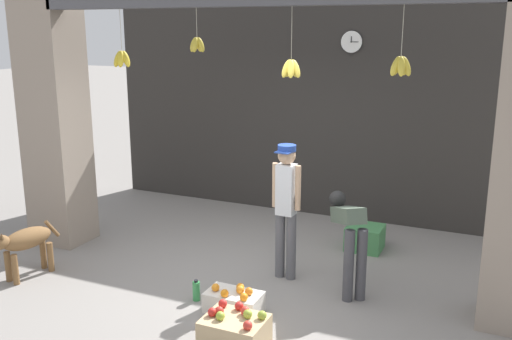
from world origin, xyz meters
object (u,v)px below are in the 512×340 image
at_px(fruit_crate_oranges, 234,301).
at_px(wall_clock, 352,42).
at_px(shopkeeper, 286,202).
at_px(worker_stooping, 349,233).
at_px(dog, 25,242).
at_px(fruit_crate_apples, 235,332).
at_px(water_bottle, 196,291).
at_px(produce_box_green, 365,238).

xyz_separation_m(fruit_crate_oranges, wall_clock, (0.23, 3.33, 2.50)).
bearing_deg(shopkeeper, worker_stooping, 179.12).
distance_m(dog, fruit_crate_oranges, 2.58).
bearing_deg(worker_stooping, fruit_crate_apples, -146.40).
bearing_deg(fruit_crate_apples, shopkeeper, 94.68).
bearing_deg(wall_clock, fruit_crate_apples, -88.97).
height_order(worker_stooping, water_bottle, worker_stooping).
xyz_separation_m(dog, fruit_crate_apples, (2.86, -0.38, -0.27)).
height_order(worker_stooping, fruit_crate_apples, worker_stooping).
height_order(worker_stooping, wall_clock, wall_clock).
height_order(dog, worker_stooping, worker_stooping).
bearing_deg(shopkeeper, wall_clock, -88.29).
distance_m(worker_stooping, fruit_crate_oranges, 1.43).
bearing_deg(fruit_crate_apples, dog, 172.42).
bearing_deg(dog, shopkeeper, 125.75).
xyz_separation_m(worker_stooping, water_bottle, (-1.40, -0.86, -0.57)).
distance_m(fruit_crate_apples, wall_clock, 4.63).
bearing_deg(fruit_crate_oranges, wall_clock, 86.00).
xyz_separation_m(shopkeeper, wall_clock, (0.06, 2.34, 1.71)).
bearing_deg(fruit_crate_oranges, worker_stooping, 45.51).
xyz_separation_m(fruit_crate_apples, water_bottle, (-0.78, 0.67, -0.05)).
bearing_deg(dog, worker_stooping, 120.26).
relative_size(dog, fruit_crate_oranges, 1.52).
distance_m(dog, shopkeeper, 3.02).
relative_size(dog, water_bottle, 3.74).
bearing_deg(fruit_crate_oranges, fruit_crate_apples, -63.21).
bearing_deg(worker_stooping, shopkeeper, 141.41).
xyz_separation_m(fruit_crate_oranges, fruit_crate_apples, (0.30, -0.60, 0.04)).
height_order(worker_stooping, fruit_crate_oranges, worker_stooping).
height_order(dog, produce_box_green, dog).
distance_m(fruit_crate_oranges, wall_clock, 4.17).
bearing_deg(wall_clock, produce_box_green, -62.74).
height_order(dog, water_bottle, dog).
xyz_separation_m(dog, fruit_crate_oranges, (2.56, 0.22, -0.31)).
xyz_separation_m(dog, wall_clock, (2.79, 3.55, 2.19)).
relative_size(worker_stooping, wall_clock, 3.21).
bearing_deg(dog, wall_clock, 153.68).
relative_size(fruit_crate_apples, produce_box_green, 1.22).
bearing_deg(worker_stooping, fruit_crate_oranges, -169.02).
relative_size(fruit_crate_oranges, produce_box_green, 1.25).
bearing_deg(fruit_crate_apples, produce_box_green, 79.93).
xyz_separation_m(produce_box_green, water_bottle, (-1.28, -2.15, -0.05)).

